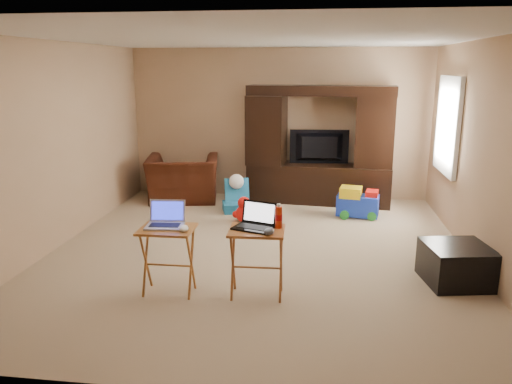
# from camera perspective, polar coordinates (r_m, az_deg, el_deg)

# --- Properties ---
(floor) EXTENTS (5.50, 5.50, 0.00)m
(floor) POSITION_cam_1_polar(r_m,az_deg,el_deg) (6.13, 0.25, -6.81)
(floor) COLOR tan
(floor) RESTS_ON ground
(ceiling) EXTENTS (5.50, 5.50, 0.00)m
(ceiling) POSITION_cam_1_polar(r_m,az_deg,el_deg) (5.73, 0.27, 17.21)
(ceiling) COLOR silver
(ceiling) RESTS_ON ground
(wall_back) EXTENTS (5.00, 0.00, 5.00)m
(wall_back) POSITION_cam_1_polar(r_m,az_deg,el_deg) (8.51, 2.61, 7.77)
(wall_back) COLOR tan
(wall_back) RESTS_ON ground
(wall_front) EXTENTS (5.00, 0.00, 5.00)m
(wall_front) POSITION_cam_1_polar(r_m,az_deg,el_deg) (3.16, -6.05, -3.28)
(wall_front) COLOR tan
(wall_front) RESTS_ON ground
(wall_left) EXTENTS (0.00, 5.50, 5.50)m
(wall_left) POSITION_cam_1_polar(r_m,az_deg,el_deg) (6.60, -21.91, 4.91)
(wall_left) COLOR tan
(wall_left) RESTS_ON ground
(wall_right) EXTENTS (0.00, 5.50, 5.50)m
(wall_right) POSITION_cam_1_polar(r_m,az_deg,el_deg) (6.03, 24.62, 3.86)
(wall_right) COLOR tan
(wall_right) RESTS_ON ground
(window_pane) EXTENTS (0.00, 1.20, 1.20)m
(window_pane) POSITION_cam_1_polar(r_m,az_deg,el_deg) (7.48, 21.21, 7.11)
(window_pane) COLOR white
(window_pane) RESTS_ON ground
(window_frame) EXTENTS (0.06, 1.14, 1.34)m
(window_frame) POSITION_cam_1_polar(r_m,az_deg,el_deg) (7.48, 21.06, 7.12)
(window_frame) COLOR white
(window_frame) RESTS_ON ground
(entertainment_center) EXTENTS (2.37, 0.80, 1.90)m
(entertainment_center) POSITION_cam_1_polar(r_m,az_deg,el_deg) (8.20, 7.28, 5.33)
(entertainment_center) COLOR black
(entertainment_center) RESTS_ON floor
(television) EXTENTS (0.97, 0.21, 0.56)m
(television) POSITION_cam_1_polar(r_m,az_deg,el_deg) (8.22, 7.27, 5.08)
(television) COLOR black
(television) RESTS_ON entertainment_center
(recliner) EXTENTS (1.32, 1.20, 0.75)m
(recliner) POSITION_cam_1_polar(r_m,az_deg,el_deg) (8.42, -8.32, 1.50)
(recliner) COLOR #43190E
(recliner) RESTS_ON floor
(child_rocker) EXTENTS (0.49, 0.52, 0.50)m
(child_rocker) POSITION_cam_1_polar(r_m,az_deg,el_deg) (7.73, -2.38, -0.42)
(child_rocker) COLOR #185D87
(child_rocker) RESTS_ON floor
(plush_toy) EXTENTS (0.34, 0.29, 0.38)m
(plush_toy) POSITION_cam_1_polar(r_m,az_deg,el_deg) (7.21, -1.38, -1.98)
(plush_toy) COLOR red
(plush_toy) RESTS_ON floor
(push_toy) EXTENTS (0.69, 0.54, 0.46)m
(push_toy) POSITION_cam_1_polar(r_m,az_deg,el_deg) (7.61, 11.57, -1.09)
(push_toy) COLOR blue
(push_toy) RESTS_ON floor
(ottoman) EXTENTS (0.73, 0.73, 0.40)m
(ottoman) POSITION_cam_1_polar(r_m,az_deg,el_deg) (5.62, 21.94, -7.66)
(ottoman) COLOR black
(ottoman) RESTS_ON floor
(tray_table_left) EXTENTS (0.52, 0.42, 0.68)m
(tray_table_left) POSITION_cam_1_polar(r_m,az_deg,el_deg) (5.02, -9.99, -7.75)
(tray_table_left) COLOR #AD6629
(tray_table_left) RESTS_ON floor
(tray_table_right) EXTENTS (0.54, 0.44, 0.69)m
(tray_table_right) POSITION_cam_1_polar(r_m,az_deg,el_deg) (4.88, 0.09, -8.14)
(tray_table_right) COLOR #9B4F25
(tray_table_right) RESTS_ON floor
(laptop_left) EXTENTS (0.38, 0.32, 0.24)m
(laptop_left) POSITION_cam_1_polar(r_m,az_deg,el_deg) (4.91, -10.45, -2.62)
(laptop_left) COLOR #B6B6BB
(laptop_left) RESTS_ON tray_table_left
(laptop_right) EXTENTS (0.43, 0.39, 0.24)m
(laptop_right) POSITION_cam_1_polar(r_m,az_deg,el_deg) (4.74, -0.36, -2.84)
(laptop_right) COLOR black
(laptop_right) RESTS_ON tray_table_right
(mouse_left) EXTENTS (0.12, 0.16, 0.06)m
(mouse_left) POSITION_cam_1_polar(r_m,az_deg,el_deg) (4.78, -8.24, -4.13)
(mouse_left) COLOR white
(mouse_left) RESTS_ON tray_table_left
(mouse_right) EXTENTS (0.12, 0.16, 0.06)m
(mouse_right) POSITION_cam_1_polar(r_m,az_deg,el_deg) (4.62, 1.50, -4.50)
(mouse_right) COLOR #3C3D41
(mouse_right) RESTS_ON tray_table_right
(water_bottle) EXTENTS (0.07, 0.07, 0.21)m
(water_bottle) POSITION_cam_1_polar(r_m,az_deg,el_deg) (4.78, 2.60, -2.90)
(water_bottle) COLOR red
(water_bottle) RESTS_ON tray_table_right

